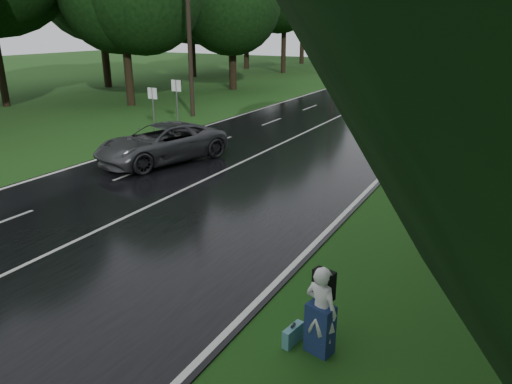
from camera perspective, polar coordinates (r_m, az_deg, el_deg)
road at (r=27.92m, az=7.47°, el=7.84°), size 12.00×140.00×0.04m
lane_center at (r=27.92m, az=7.47°, el=7.89°), size 0.12×140.00×0.01m
grey_car at (r=20.71m, az=-11.43°, el=5.84°), size 4.27×6.27×1.59m
far_car at (r=56.77m, az=21.31°, el=13.36°), size 2.07×4.46×1.42m
hitchhiker at (r=8.67m, az=7.87°, el=-14.33°), size 0.71×0.67×1.73m
suitcase at (r=9.15m, az=4.49°, el=-16.89°), size 0.23×0.53×0.36m
utility_pole_mid at (r=31.48m, az=-7.66°, el=9.12°), size 1.80×0.28×10.20m
utility_pole_far at (r=54.92m, az=9.38°, el=13.44°), size 1.80×0.28×10.76m
road_sign_a at (r=26.65m, az=-12.12°, el=6.97°), size 0.59×0.10×2.47m
road_sign_b at (r=28.20m, az=-9.39°, el=7.82°), size 0.65×0.10×2.69m
tree_left_d at (r=36.77m, az=-14.87°, el=10.14°), size 8.79×8.79×13.74m
tree_left_e at (r=44.73m, az=-2.80°, el=12.33°), size 7.95×7.95×12.42m
tree_left_f at (r=60.83m, az=3.30°, el=14.23°), size 11.49×11.49×17.96m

